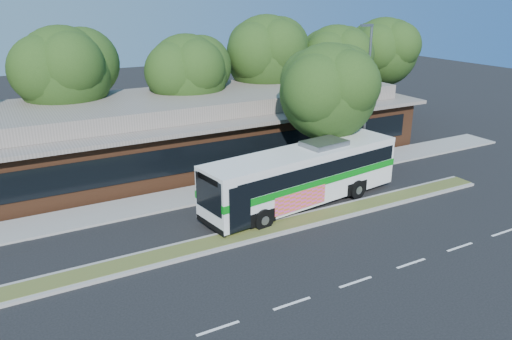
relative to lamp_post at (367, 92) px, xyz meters
name	(u,v)px	position (x,y,z in m)	size (l,w,h in m)	color
ground	(288,232)	(-9.56, -6.00, -4.90)	(120.00, 120.00, 0.00)	black
median_strip	(281,226)	(-9.56, -5.40, -4.83)	(26.00, 1.10, 0.15)	#454F21
sidewalk	(229,188)	(-9.56, 0.40, -4.84)	(44.00, 2.60, 0.12)	gray
plaza_building	(186,129)	(-9.56, 6.99, -2.77)	(33.20, 11.20, 4.45)	#562F1B
lamp_post	(367,92)	(0.00, 0.00, 0.00)	(0.93, 0.18, 9.07)	slate
tree_bg_b	(70,70)	(-16.13, 10.14, 1.24)	(6.69, 6.00, 9.00)	black
tree_bg_c	(192,72)	(-8.16, 9.13, 0.69)	(6.24, 5.60, 8.26)	black
tree_bg_d	(270,53)	(-1.12, 10.15, 1.52)	(6.91, 6.20, 9.37)	black
tree_bg_e	(339,59)	(4.85, 9.14, 0.84)	(6.47, 5.80, 8.50)	black
tree_bg_f	(386,50)	(10.87, 10.14, 1.16)	(6.69, 6.00, 8.92)	black
transit_bus	(304,172)	(-6.99, -3.45, -3.06)	(12.03, 4.11, 3.31)	silver
sidewalk_tree	(332,89)	(-3.15, -0.56, 0.58)	(6.36, 5.70, 8.20)	black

